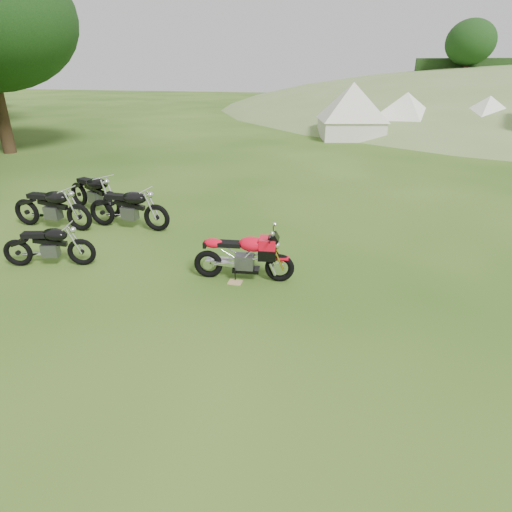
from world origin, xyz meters
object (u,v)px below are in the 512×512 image
(sport_motorcycle, at_px, (243,253))
(tent_mid, at_px, (405,113))
(tent_left, at_px, (352,112))
(vintage_moto_b, at_px, (51,206))
(tent_right, at_px, (486,117))
(vintage_moto_c, at_px, (94,191))
(vintage_moto_a, at_px, (48,244))
(plywood_board, at_px, (235,282))
(vintage_moto_d, at_px, (128,207))

(sport_motorcycle, xyz_separation_m, tent_mid, (4.14, 19.63, 0.69))
(tent_left, bearing_deg, tent_mid, 15.11)
(vintage_moto_b, height_order, tent_right, tent_right)
(sport_motorcycle, distance_m, vintage_moto_c, 5.95)
(tent_left, distance_m, tent_mid, 3.34)
(vintage_moto_a, height_order, vintage_moto_b, vintage_moto_b)
(sport_motorcycle, xyz_separation_m, plywood_board, (-0.11, -0.20, -0.54))
(plywood_board, relative_size, tent_left, 0.08)
(vintage_moto_b, bearing_deg, tent_mid, 63.45)
(sport_motorcycle, height_order, tent_right, tent_right)
(vintage_moto_d, distance_m, tent_right, 20.55)
(vintage_moto_a, relative_size, tent_left, 0.55)
(tent_left, xyz_separation_m, tent_right, (7.00, 0.86, -0.19))
(plywood_board, distance_m, vintage_moto_a, 3.87)
(plywood_board, bearing_deg, vintage_moto_a, -177.69)
(sport_motorcycle, relative_size, tent_right, 0.65)
(vintage_moto_d, distance_m, tent_left, 16.73)
(sport_motorcycle, bearing_deg, vintage_moto_b, 157.05)
(sport_motorcycle, xyz_separation_m, vintage_moto_a, (-3.96, -0.35, -0.08))
(vintage_moto_a, xyz_separation_m, vintage_moto_c, (-1.15, 3.40, 0.10))
(vintage_moto_d, relative_size, tent_left, 0.65)
(vintage_moto_a, xyz_separation_m, vintage_moto_b, (-1.39, 1.93, 0.09))
(vintage_moto_c, bearing_deg, vintage_moto_d, -10.11)
(plywood_board, relative_size, tent_mid, 0.09)
(tent_right, bearing_deg, sport_motorcycle, -135.72)
(sport_motorcycle, bearing_deg, vintage_moto_c, 142.70)
(plywood_board, distance_m, vintage_moto_b, 5.55)
(vintage_moto_c, bearing_deg, vintage_moto_a, -48.71)
(vintage_moto_a, height_order, tent_left, tent_left)
(tent_left, bearing_deg, tent_right, -6.46)
(vintage_moto_c, height_order, tent_mid, tent_mid)
(vintage_moto_a, distance_m, tent_left, 19.12)
(vintage_moto_b, height_order, tent_left, tent_left)
(vintage_moto_a, height_order, vintage_moto_c, vintage_moto_c)
(vintage_moto_b, height_order, vintage_moto_d, vintage_moto_b)
(vintage_moto_b, xyz_separation_m, vintage_moto_d, (1.86, 0.43, -0.00))
(plywood_board, distance_m, vintage_moto_c, 5.98)
(sport_motorcycle, relative_size, vintage_moto_a, 1.03)
(vintage_moto_a, bearing_deg, tent_mid, 52.42)
(vintage_moto_a, height_order, vintage_moto_d, vintage_moto_d)
(plywood_board, height_order, tent_mid, tent_mid)
(vintage_moto_b, distance_m, tent_left, 17.74)
(plywood_board, height_order, vintage_moto_a, vintage_moto_a)
(vintage_moto_d, distance_m, tent_mid, 19.22)
(plywood_board, distance_m, tent_mid, 20.32)
(vintage_moto_d, xyz_separation_m, tent_mid, (7.64, 17.62, 0.68))
(sport_motorcycle, distance_m, vintage_moto_b, 5.58)
(vintage_moto_d, bearing_deg, tent_mid, 68.08)
(plywood_board, bearing_deg, sport_motorcycle, 59.63)
(vintage_moto_a, bearing_deg, vintage_moto_c, 93.19)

